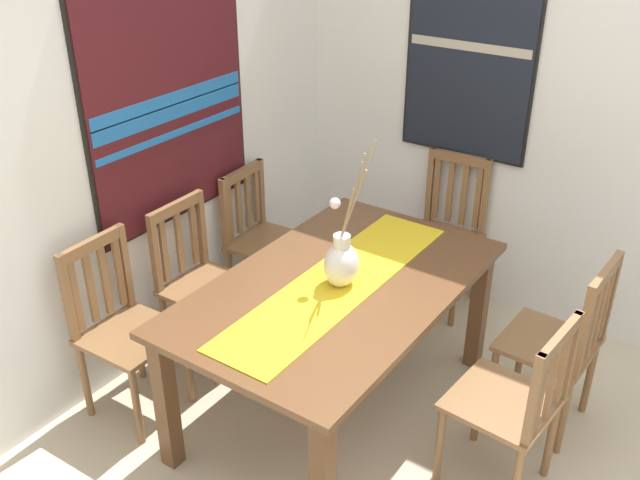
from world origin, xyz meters
TOP-DOWN VIEW (x-y plane):
  - wall_back at (0.00, 1.86)m, footprint 6.40×0.12m
  - wall_side at (1.86, 0.00)m, footprint 0.12×6.40m
  - dining_table at (0.36, 0.68)m, footprint 1.65×1.01m
  - table_runner at (0.36, 0.68)m, footprint 1.52×0.36m
  - centerpiece_vase at (0.36, 0.66)m, footprint 0.24×0.22m
  - chair_0 at (0.93, 1.60)m, footprint 0.44×0.44m
  - chair_1 at (1.61, 0.70)m, footprint 0.44×0.44m
  - chair_2 at (-0.20, 1.57)m, footprint 0.43×0.43m
  - chair_3 at (0.33, 1.55)m, footprint 0.43×0.43m
  - chair_4 at (0.89, -0.25)m, footprint 0.44×0.44m
  - chair_5 at (0.36, -0.22)m, footprint 0.45×0.45m
  - painting_on_back_wall at (0.46, 1.79)m, footprint 1.10×0.05m
  - painting_on_side_wall at (1.79, 0.73)m, footprint 0.05×0.79m

SIDE VIEW (x-z plane):
  - chair_5 at x=0.36m, z-range 0.02..0.92m
  - chair_0 at x=0.93m, z-range 0.03..0.93m
  - chair_3 at x=0.33m, z-range 0.02..0.94m
  - chair_2 at x=-0.20m, z-range 0.02..0.95m
  - chair_4 at x=0.89m, z-range 0.02..0.96m
  - chair_1 at x=1.61m, z-range 0.02..0.97m
  - dining_table at x=0.36m, z-range 0.27..1.02m
  - table_runner at x=0.36m, z-range 0.75..0.76m
  - centerpiece_vase at x=0.36m, z-range 0.54..1.23m
  - wall_back at x=0.00m, z-range 0.00..2.70m
  - wall_side at x=1.86m, z-range 0.00..2.70m
  - painting_on_back_wall at x=0.46m, z-range 0.77..2.00m
  - painting_on_side_wall at x=1.79m, z-range 0.94..2.07m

